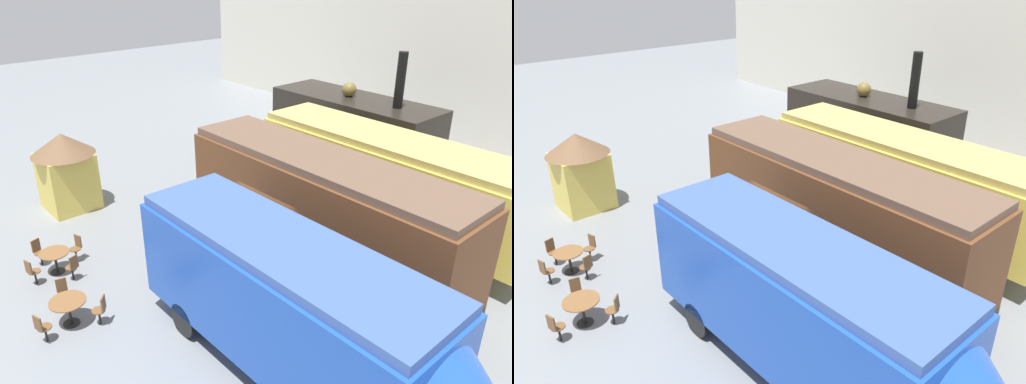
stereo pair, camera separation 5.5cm
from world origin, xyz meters
The scene contains 17 objects.
ground_plane centered at (0.00, 0.00, 0.00)m, with size 80.00×80.00×0.00m, color gray.
backdrop_wall centered at (0.00, 15.32, 4.50)m, with size 44.00×0.15×9.00m.
steam_locomotive centered at (-3.31, 8.24, 2.07)m, with size 7.72×2.69×5.55m.
passenger_coach_vintage centered at (1.07, 4.65, 2.08)m, with size 10.05×2.47×3.44m.
passenger_coach_wooden centered at (1.22, 1.07, 2.14)m, with size 9.55×2.41×3.68m.
streamlined_locomotive centered at (4.14, -2.73, 1.99)m, with size 9.62×2.41×3.44m.
cafe_table_near centered at (-3.90, -5.24, 0.56)m, with size 0.89×0.89×0.71m.
cafe_table_mid centered at (-1.26, -5.90, 0.61)m, with size 0.95×0.95×0.75m.
cafe_chair_0 centered at (-3.67, -6.02, 0.51)m, with size 0.37×0.39×0.87m.
cafe_chair_1 centered at (-3.12, -5.01, 0.51)m, with size 0.39×0.37×0.87m.
cafe_chair_2 centered at (-4.13, -4.46, 0.51)m, with size 0.37×0.39×0.87m.
cafe_chair_3 centered at (-4.69, -5.47, 0.51)m, with size 0.39×0.37×0.87m.
cafe_chair_4 centered at (-2.09, -5.73, 0.51)m, with size 0.38×0.36×0.87m.
cafe_chair_5 centered at (-1.00, -6.70, 0.51)m, with size 0.37×0.39×0.87m.
cafe_chair_6 centered at (-0.70, -5.27, 0.51)m, with size 0.40×0.40×0.87m.
visitor_person centered at (-2.37, -2.42, 0.96)m, with size 0.34×0.34×1.76m.
ticket_kiosk centered at (-7.95, -3.06, 1.67)m, with size 2.34×2.34×3.00m.
Camera 1 is at (9.91, -9.15, 8.85)m, focal length 35.00 mm.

